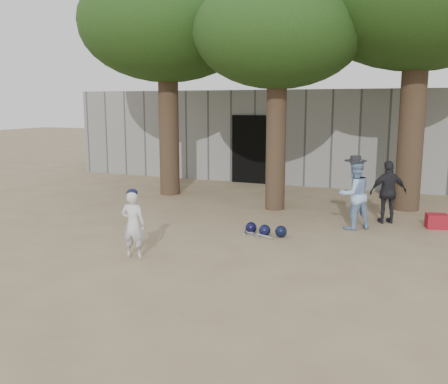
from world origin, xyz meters
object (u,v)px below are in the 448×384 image
at_px(spectator_blue, 354,194).
at_px(spectator_dark, 388,192).
at_px(boy_player, 133,224).
at_px(red_bag, 437,221).

bearing_deg(spectator_blue, spectator_dark, -168.70).
bearing_deg(boy_player, red_bag, -147.18).
xyz_separation_m(spectator_blue, spectator_dark, (0.60, 0.82, -0.04)).
height_order(spectator_blue, red_bag, spectator_blue).
distance_m(spectator_blue, spectator_dark, 1.02).
relative_size(boy_player, spectator_blue, 0.79).
xyz_separation_m(boy_player, spectator_dark, (3.71, 4.26, 0.11)).
distance_m(boy_player, spectator_blue, 4.64).
distance_m(boy_player, spectator_dark, 5.65).
bearing_deg(spectator_dark, red_bag, 149.92).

